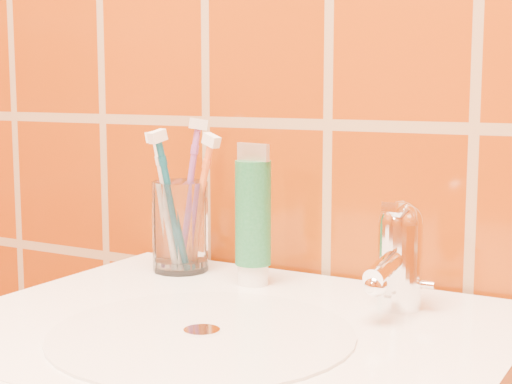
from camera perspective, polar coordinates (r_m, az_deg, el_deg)
The scene contains 7 objects.
glass_tumbler at distance 1.03m, azimuth -5.54°, elevation -2.50°, with size 0.07×0.07×0.12m, color white.
toothpaste_tube at distance 0.95m, azimuth -0.21°, elevation -1.99°, with size 0.05×0.04×0.17m.
faucet at distance 0.86m, azimuth 10.34°, elevation -4.28°, with size 0.05×0.11×0.12m.
toothbrush_0 at distance 1.01m, azimuth -4.21°, elevation -0.90°, with size 0.07×0.04×0.19m, color orange, non-canonical shape.
toothbrush_1 at distance 1.02m, azimuth -6.51°, elevation -0.77°, with size 0.05×0.03×0.19m, color white, non-canonical shape.
toothbrush_2 at distance 1.00m, azimuth -6.14°, elevation -0.84°, with size 0.04×0.06×0.19m, color #0B4A60, non-canonical shape.
toothbrush_3 at distance 1.03m, azimuth -4.93°, elevation -0.20°, with size 0.04×0.05×0.20m, color #934A9F, non-canonical shape.
Camera 1 is at (0.41, 0.30, 1.09)m, focal length 55.00 mm.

